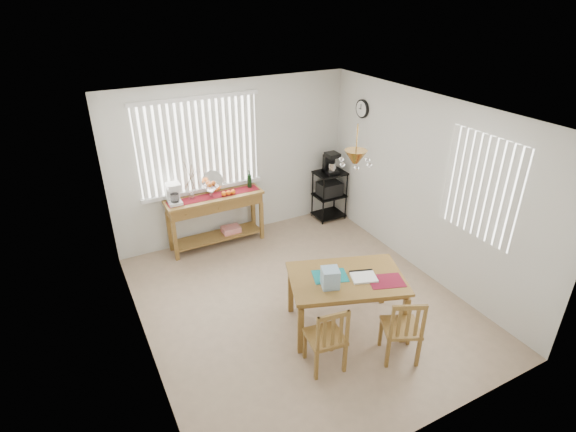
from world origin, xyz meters
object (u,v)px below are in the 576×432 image
chair_left (327,338)px  wire_cart (329,191)px  sideboard (216,208)px  cart_items (330,163)px  dining_table (346,283)px  chair_right (402,329)px

chair_left → wire_cart: bearing=57.1°
wire_cart → chair_left: bearing=-122.9°
sideboard → chair_left: size_ratio=1.82×
sideboard → cart_items: 2.18m
wire_cart → dining_table: size_ratio=0.57×
wire_cart → chair_left: wire_cart is taller
wire_cart → cart_items: (-0.00, 0.01, 0.53)m
dining_table → chair_left: bearing=-139.8°
cart_items → dining_table: 3.02m
cart_items → chair_right: bearing=-109.3°
wire_cart → cart_items: bearing=90.0°
sideboard → dining_table: bearing=-75.1°
dining_table → chair_left: (-0.58, -0.49, -0.23)m
cart_items → chair_right: cart_items is taller
sideboard → cart_items: cart_items is taller
sideboard → cart_items: (2.14, -0.03, 0.41)m
cart_items → chair_left: 3.76m
chair_left → dining_table: bearing=40.2°
sideboard → chair_left: (0.13, -3.15, -0.24)m
cart_items → wire_cart: bearing=-90.0°
cart_items → chair_left: bearing=-122.8°
chair_right → sideboard: bearing=105.5°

